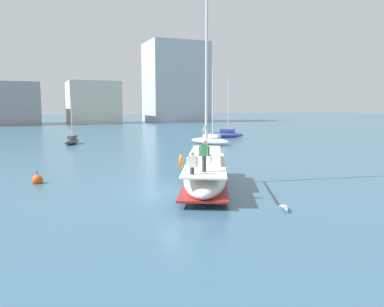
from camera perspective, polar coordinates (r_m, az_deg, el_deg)
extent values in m
plane|color=#38607A|center=(20.58, -1.48, -6.10)|extent=(400.00, 400.00, 0.00)
ellipsoid|color=white|center=(21.75, 2.05, -3.49)|extent=(6.42, 9.67, 1.40)
cube|color=maroon|center=(21.81, 2.05, -4.30)|extent=(6.36, 9.50, 0.10)
cube|color=beige|center=(21.63, 2.06, -1.56)|extent=(6.03, 9.15, 0.08)
cube|color=white|center=(22.28, 2.11, -0.29)|extent=(3.43, 4.62, 0.70)
cylinder|color=silver|center=(22.70, 2.21, 13.14)|extent=(0.16, 0.16, 11.21)
cylinder|color=#B7B7BC|center=(19.73, 1.96, 3.91)|extent=(2.67, 5.21, 0.12)
cylinder|color=silver|center=(25.94, 2.32, 1.04)|extent=(0.83, 0.45, 0.06)
torus|color=orange|center=(19.01, -1.69, -1.22)|extent=(0.44, 0.69, 0.70)
cylinder|color=#33333D|center=(18.71, 1.84, -1.57)|extent=(0.20, 0.20, 0.80)
cube|color=#338C4C|center=(18.62, 1.85, 0.50)|extent=(0.38, 0.32, 0.56)
sphere|color=tan|center=(18.58, 1.85, 1.69)|extent=(0.20, 0.20, 0.20)
cylinder|color=#338C4C|center=(18.64, 1.17, 0.35)|extent=(0.09, 0.09, 0.50)
cylinder|color=#338C4C|center=(18.62, 2.52, 0.34)|extent=(0.09, 0.09, 0.50)
cylinder|color=#33333D|center=(18.07, 0.02, -2.61)|extent=(0.20, 0.20, 0.35)
cube|color=white|center=(17.99, 0.02, -1.18)|extent=(0.38, 0.32, 0.56)
sphere|color=beige|center=(17.94, 0.02, 0.05)|extent=(0.20, 0.20, 0.20)
cylinder|color=white|center=(18.02, -0.68, -1.33)|extent=(0.09, 0.09, 0.50)
cylinder|color=white|center=(17.99, 0.72, -1.34)|extent=(0.09, 0.09, 0.50)
torus|color=silver|center=(18.92, 1.86, -0.80)|extent=(0.71, 0.39, 0.76)
ellipsoid|color=#4C4C51|center=(49.09, -17.65, 1.72)|extent=(2.70, 4.09, 0.66)
cube|color=#4C4C51|center=(49.24, -17.59, 2.36)|extent=(1.29, 1.74, 0.40)
cylinder|color=silver|center=(49.21, -17.65, 5.04)|extent=(0.11, 0.11, 5.01)
ellipsoid|color=white|center=(46.21, 2.71, 1.86)|extent=(3.91, 5.24, 0.87)
cube|color=white|center=(46.02, 3.00, 2.63)|extent=(1.83, 2.26, 0.40)
cylinder|color=silver|center=(45.80, 3.17, 7.59)|extent=(0.13, 0.13, 8.36)
ellipsoid|color=navy|center=(56.72, 5.07, 2.83)|extent=(4.90, 4.34, 0.86)
cube|color=navy|center=(56.62, 5.34, 3.46)|extent=(2.16, 1.98, 0.40)
cylinder|color=silver|center=(56.48, 5.52, 7.29)|extent=(0.13, 0.13, 7.98)
ellipsoid|color=silver|center=(17.86, 13.79, -7.80)|extent=(0.40, 0.32, 0.16)
sphere|color=silver|center=(17.82, 13.19, -7.71)|extent=(0.11, 0.11, 0.11)
cone|color=gold|center=(17.81, 12.99, -7.75)|extent=(0.08, 0.07, 0.04)
cube|color=#9E9993|center=(17.61, 13.93, -7.95)|extent=(0.36, 0.52, 0.13)
cube|color=#9E9993|center=(18.10, 13.66, -7.53)|extent=(0.36, 0.52, 0.13)
sphere|color=#EA4C19|center=(25.16, -22.25, -3.72)|extent=(0.66, 0.66, 0.66)
cylinder|color=black|center=(25.11, -22.29, -3.05)|extent=(0.04, 0.04, 0.60)
cube|color=gray|center=(107.42, -26.83, 6.71)|extent=(18.51, 16.27, 10.48)
cube|color=beige|center=(107.38, -14.70, 7.42)|extent=(13.10, 14.19, 11.14)
cube|color=#B2B7BC|center=(114.95, -2.47, 10.61)|extent=(17.06, 14.00, 23.13)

